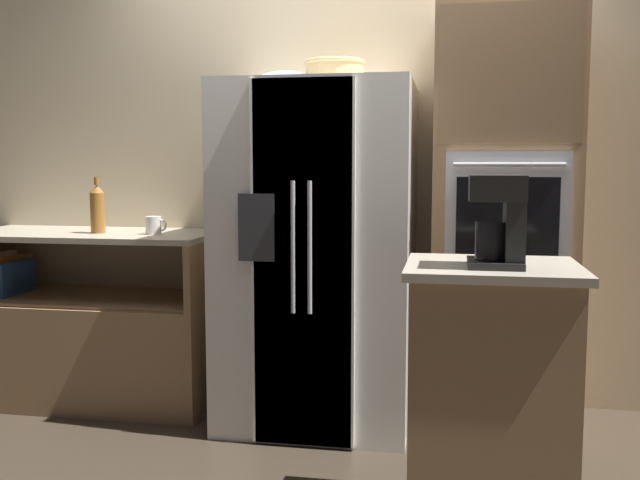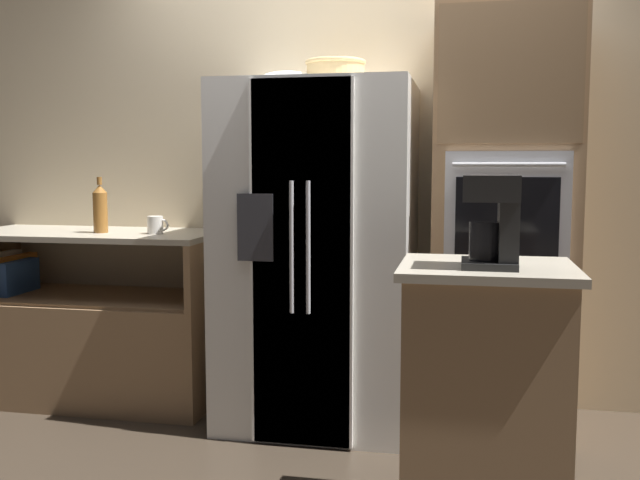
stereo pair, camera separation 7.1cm
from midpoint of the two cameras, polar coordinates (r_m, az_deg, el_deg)
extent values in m
plane|color=#382D23|center=(3.76, 1.08, -14.29)|extent=(20.00, 20.00, 0.00)
cube|color=beige|center=(3.99, 2.37, 7.40)|extent=(12.00, 0.06, 2.80)
cube|color=#93704C|center=(4.22, -17.03, -8.22)|extent=(1.40, 0.65, 0.57)
cube|color=#93704C|center=(4.16, -17.15, -4.31)|extent=(1.35, 0.60, 0.02)
cube|color=#93704C|center=(3.85, -8.27, -2.47)|extent=(0.04, 0.65, 0.34)
cube|color=#ADA38E|center=(4.11, -17.30, 0.45)|extent=(1.40, 0.65, 0.03)
cube|color=orange|center=(4.38, -23.18, -2.57)|extent=(0.05, 0.47, 0.20)
cube|color=#284C8E|center=(4.34, -22.49, -2.74)|extent=(0.06, 0.31, 0.18)
cube|color=white|center=(3.61, 0.51, -1.17)|extent=(0.94, 0.79, 1.70)
cube|color=white|center=(3.22, -0.98, -2.06)|extent=(0.46, 0.02, 1.67)
cube|color=white|center=(3.21, -0.77, -2.07)|extent=(0.46, 0.02, 1.67)
cylinder|color=#B2B2B7|center=(3.19, -1.65, -0.60)|extent=(0.02, 0.02, 0.60)
cylinder|color=#B2B2B7|center=(3.17, -0.31, -0.63)|extent=(0.02, 0.02, 0.60)
cube|color=#2D2D33|center=(3.23, -4.59, 1.00)|extent=(0.17, 0.01, 0.31)
cube|color=#93704C|center=(3.62, 14.94, 1.41)|extent=(0.67, 0.61, 2.05)
cube|color=silver|center=(3.30, 15.30, 2.14)|extent=(0.55, 0.04, 0.55)
cube|color=black|center=(3.28, 15.31, 1.54)|extent=(0.45, 0.01, 0.38)
cylinder|color=#B2B2B7|center=(3.26, 15.45, 5.83)|extent=(0.48, 0.02, 0.02)
cube|color=olive|center=(3.33, 15.59, 12.78)|extent=(0.63, 0.01, 0.62)
cube|color=#93704C|center=(2.63, 13.76, -12.72)|extent=(0.54, 0.49, 0.93)
cube|color=#ADA38E|center=(2.52, 14.04, -2.27)|extent=(0.59, 0.53, 0.03)
cylinder|color=tan|center=(3.68, 1.81, 13.13)|extent=(0.29, 0.29, 0.11)
torus|color=tan|center=(3.69, 1.81, 14.00)|extent=(0.31, 0.31, 0.02)
ellipsoid|color=white|center=(3.74, -2.03, 12.75)|extent=(0.29, 0.29, 0.08)
cylinder|color=brown|center=(4.02, -16.68, 2.10)|extent=(0.08, 0.08, 0.22)
cone|color=brown|center=(4.01, -16.73, 3.95)|extent=(0.08, 0.08, 0.04)
cylinder|color=brown|center=(4.01, -16.75, 4.55)|extent=(0.03, 0.03, 0.04)
cylinder|color=silver|center=(3.88, -12.54, 1.18)|extent=(0.08, 0.08, 0.09)
torus|color=silver|center=(3.86, -11.95, 1.18)|extent=(0.06, 0.01, 0.06)
cube|color=black|center=(2.45, 14.17, -1.86)|extent=(0.18, 0.20, 0.02)
cylinder|color=black|center=(2.44, 13.90, -0.07)|extent=(0.11, 0.11, 0.13)
cube|color=black|center=(2.44, 15.64, 1.41)|extent=(0.06, 0.17, 0.31)
cube|color=black|center=(2.43, 14.33, 4.04)|extent=(0.18, 0.20, 0.09)
camera|label=1|loc=(0.04, -89.42, 0.06)|focal=40.00mm
camera|label=2|loc=(0.04, 90.58, -0.06)|focal=40.00mm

